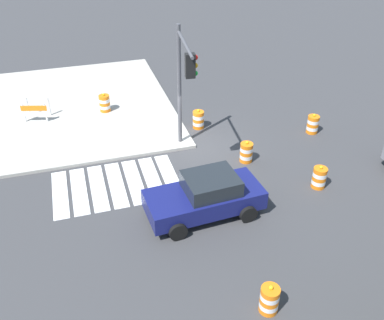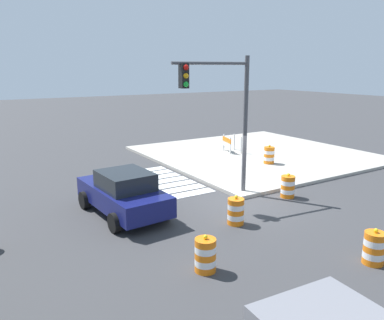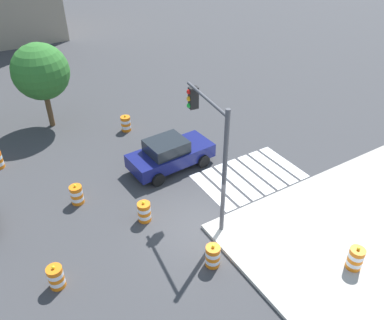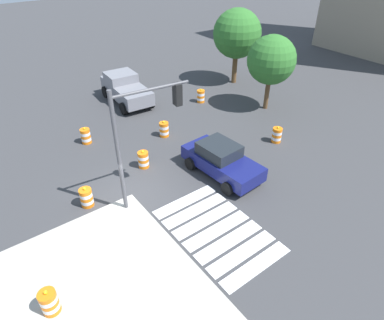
{
  "view_description": "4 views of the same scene",
  "coord_description": "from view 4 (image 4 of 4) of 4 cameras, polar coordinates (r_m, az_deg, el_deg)",
  "views": [
    {
      "loc": [
        5.11,
        16.35,
        10.55
      ],
      "look_at": [
        1.07,
        2.88,
        1.34
      ],
      "focal_mm": 40.2,
      "sensor_mm": 36.0,
      "label": 1
    },
    {
      "loc": [
        -11.54,
        9.46,
        5.18
      ],
      "look_at": [
        1.12,
        1.61,
        1.64
      ],
      "focal_mm": 36.35,
      "sensor_mm": 36.0,
      "label": 2
    },
    {
      "loc": [
        -6.61,
        -10.0,
        11.61
      ],
      "look_at": [
        1.45,
        3.09,
        1.14
      ],
      "focal_mm": 36.62,
      "sensor_mm": 36.0,
      "label": 3
    },
    {
      "loc": [
        11.19,
        -4.87,
        10.2
      ],
      "look_at": [
        0.93,
        2.81,
        1.45
      ],
      "focal_mm": 31.08,
      "sensor_mm": 36.0,
      "label": 4
    }
  ],
  "objects": [
    {
      "name": "sports_car",
      "position": [
        16.73,
        5.04,
        0.04
      ],
      "size": [
        4.41,
        2.35,
        1.63
      ],
      "color": "navy",
      "rests_on": "ground"
    },
    {
      "name": "traffic_barrel_far_curb",
      "position": [
        20.12,
        14.34,
        4.18
      ],
      "size": [
        0.56,
        0.56,
        1.02
      ],
      "color": "orange",
      "rests_on": "ground"
    },
    {
      "name": "traffic_barrel_crosswalk_end",
      "position": [
        20.36,
        -17.76,
        3.94
      ],
      "size": [
        0.56,
        0.56,
        1.02
      ],
      "color": "orange",
      "rests_on": "ground"
    },
    {
      "name": "traffic_barrel_on_sidewalk",
      "position": [
        12.24,
        -23.28,
        -21.48
      ],
      "size": [
        0.56,
        0.56,
        1.02
      ],
      "color": "orange",
      "rests_on": "sidewalk_corner"
    },
    {
      "name": "traffic_barrel_lane_center",
      "position": [
        24.54,
        1.51,
        10.9
      ],
      "size": [
        0.56,
        0.56,
        1.02
      ],
      "color": "orange",
      "rests_on": "ground"
    },
    {
      "name": "street_tree_streetside_near",
      "position": [
        27.4,
        7.74,
        20.64
      ],
      "size": [
        3.7,
        3.7,
        5.73
      ],
      "color": "brown",
      "rests_on": "ground"
    },
    {
      "name": "traffic_light_pole",
      "position": [
        13.36,
        -8.46,
        5.83
      ],
      "size": [
        0.59,
        3.28,
        5.5
      ],
      "color": "#4C4C51",
      "rests_on": "sidewalk_corner"
    },
    {
      "name": "traffic_barrel_median_near",
      "position": [
        17.51,
        -8.34,
        0.08
      ],
      "size": [
        0.56,
        0.56,
        1.02
      ],
      "color": "orange",
      "rests_on": "ground"
    },
    {
      "name": "street_tree_streetside_mid",
      "position": [
        23.12,
        13.48,
        16.31
      ],
      "size": [
        3.18,
        3.18,
        5.01
      ],
      "color": "brown",
      "rests_on": "ground"
    },
    {
      "name": "traffic_barrel_near_corner",
      "position": [
        20.16,
        -4.82,
        5.27
      ],
      "size": [
        0.56,
        0.56,
        1.02
      ],
      "color": "orange",
      "rests_on": "ground"
    },
    {
      "name": "ground_plane",
      "position": [
        15.9,
        -10.23,
        -6.25
      ],
      "size": [
        120.0,
        120.0,
        0.0
      ],
      "primitive_type": "plane",
      "color": "#38383A"
    },
    {
      "name": "pickup_truck",
      "position": [
        25.06,
        -11.46,
        12.02
      ],
      "size": [
        5.27,
        2.61,
        1.92
      ],
      "color": "slate",
      "rests_on": "ground"
    },
    {
      "name": "crosswalk_stripes",
      "position": [
        14.14,
        4.27,
        -11.91
      ],
      "size": [
        5.1,
        3.2,
        0.02
      ],
      "color": "silver",
      "rests_on": "ground"
    },
    {
      "name": "traffic_barrel_median_far",
      "position": [
        15.66,
        -17.66,
        -6.14
      ],
      "size": [
        0.56,
        0.56,
        1.02
      ],
      "color": "orange",
      "rests_on": "ground"
    }
  ]
}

